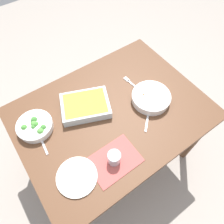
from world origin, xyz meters
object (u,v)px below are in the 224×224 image
object	(u,v)px
broccoli_bowl	(35,126)
spoon_by_broccoli	(41,139)
drink_cup	(114,158)
baking_dish	(85,105)
fork_on_table	(132,84)
side_plate	(77,177)
stew_bowl	(151,97)
spoon_by_stew	(148,116)

from	to	relation	value
broccoli_bowl	spoon_by_broccoli	xyz separation A→B (m)	(-0.01, -0.08, -0.03)
broccoli_bowl	drink_cup	bearing A→B (deg)	-58.43
baking_dish	fork_on_table	bearing A→B (deg)	-1.36
side_plate	baking_dish	bearing A→B (deg)	52.37
side_plate	broccoli_bowl	bearing A→B (deg)	97.72
stew_bowl	drink_cup	distance (m)	0.48
side_plate	fork_on_table	xyz separation A→B (m)	(0.64, 0.34, -0.00)
broccoli_bowl	side_plate	world-z (taller)	broccoli_bowl
spoon_by_stew	side_plate	bearing A→B (deg)	-172.64
side_plate	drink_cup	bearing A→B (deg)	-10.55
broccoli_bowl	spoon_by_stew	xyz separation A→B (m)	(0.61, -0.33, -0.03)
fork_on_table	baking_dish	bearing A→B (deg)	178.64
stew_bowl	broccoli_bowl	distance (m)	0.74
baking_dish	drink_cup	distance (m)	0.39
drink_cup	side_plate	bearing A→B (deg)	169.45
stew_bowl	baking_dish	size ratio (longest dim) A/B	0.71
stew_bowl	spoon_by_broccoli	world-z (taller)	stew_bowl
stew_bowl	side_plate	world-z (taller)	stew_bowl
baking_dish	spoon_by_stew	size ratio (longest dim) A/B	2.54
drink_cup	spoon_by_stew	xyz separation A→B (m)	(0.34, 0.11, -0.03)
broccoli_bowl	fork_on_table	distance (m)	0.69
drink_cup	broccoli_bowl	bearing A→B (deg)	121.57
broccoli_bowl	side_plate	distance (m)	0.40
side_plate	fork_on_table	size ratio (longest dim) A/B	1.24
broccoli_bowl	drink_cup	size ratio (longest dim) A/B	2.54
baking_dish	fork_on_table	xyz separation A→B (m)	(0.37, -0.01, -0.03)
baking_dish	side_plate	bearing A→B (deg)	-127.63
broccoli_bowl	spoon_by_stew	world-z (taller)	broccoli_bowl
broccoli_bowl	drink_cup	xyz separation A→B (m)	(0.27, -0.44, 0.01)
broccoli_bowl	fork_on_table	xyz separation A→B (m)	(0.69, -0.06, -0.03)
drink_cup	spoon_by_broccoli	bearing A→B (deg)	127.79
spoon_by_stew	fork_on_table	size ratio (longest dim) A/B	0.80
spoon_by_broccoli	fork_on_table	world-z (taller)	spoon_by_broccoli
stew_bowl	drink_cup	bearing A→B (deg)	-155.64
broccoli_bowl	side_plate	size ratio (longest dim) A/B	0.98
side_plate	spoon_by_broccoli	bearing A→B (deg)	101.03
stew_bowl	fork_on_table	world-z (taller)	stew_bowl
baking_dish	spoon_by_broccoli	distance (m)	0.33
stew_bowl	side_plate	distance (m)	0.67
baking_dish	drink_cup	world-z (taller)	drink_cup
spoon_by_broccoli	drink_cup	bearing A→B (deg)	-52.21
drink_cup	spoon_by_broccoli	size ratio (longest dim) A/B	0.48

